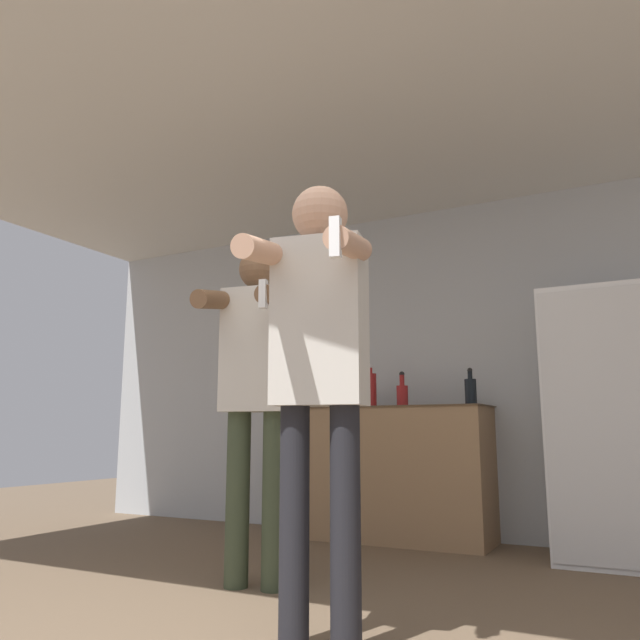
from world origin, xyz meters
The scene contains 9 objects.
wall_back centered at (0.00, 3.25, 1.27)m, with size 7.00×0.06×2.55m.
ceiling_slab centered at (0.00, 1.61, 2.57)m, with size 7.00×3.74×0.05m.
refrigerator centered at (1.03, 2.86, 0.83)m, with size 0.77×0.75×1.67m.
counter centered at (-0.44, 2.96, 0.48)m, with size 1.36×0.55×0.97m.
bottle_green_wine centered at (-0.38, 2.91, 1.06)m, with size 0.08×0.08×0.26m.
bottle_dark_rum centered at (0.13, 2.91, 1.07)m, with size 0.08×0.08×0.26m.
bottle_brown_liquor centered at (-0.63, 2.91, 1.10)m, with size 0.10×0.10×0.32m.
person_woman_foreground centered at (0.10, 0.65, 1.09)m, with size 0.50×0.56×1.77m.
person_man_side centered at (-0.61, 1.30, 1.07)m, with size 0.51×0.52×1.78m.
Camera 1 is at (1.22, -1.49, 0.78)m, focal length 35.00 mm.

